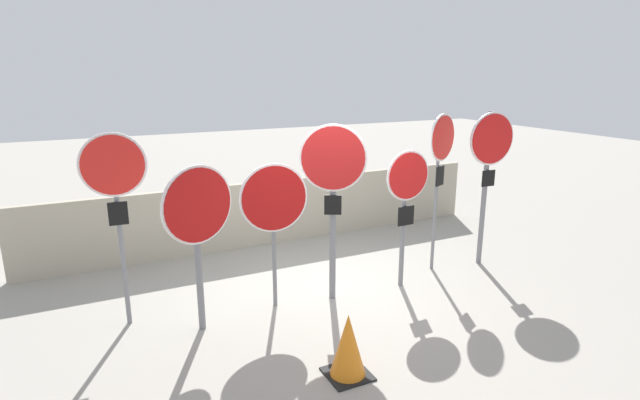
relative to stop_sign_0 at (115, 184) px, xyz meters
The scene contains 10 objects.
ground_plane 3.33m from the stop_sign_0, ahead, with size 40.00×40.00×0.00m, color gray.
fence_back 3.72m from the stop_sign_0, 37.96° to the left, with size 8.63×0.12×1.19m.
stop_sign_0 is the anchor object (origin of this frame).
stop_sign_1 1.07m from the stop_sign_0, 33.45° to the right, with size 0.90×0.37×2.10m.
stop_sign_2 1.94m from the stop_sign_0, 10.46° to the right, with size 0.92×0.15×2.00m.
stop_sign_3 2.71m from the stop_sign_0, 10.24° to the right, with size 0.81×0.45×2.48m.
stop_sign_4 3.87m from the stop_sign_0, ahead, with size 0.73×0.14×2.06m.
stop_sign_5 4.67m from the stop_sign_0, ahead, with size 0.68×0.32×2.52m.
stop_sign_6 5.53m from the stop_sign_0, ahead, with size 0.84×0.15×2.53m.
traffic_cone_0 3.30m from the stop_sign_0, 47.61° to the right, with size 0.46×0.46×0.71m.
Camera 1 is at (-3.09, -5.97, 3.16)m, focal length 28.00 mm.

